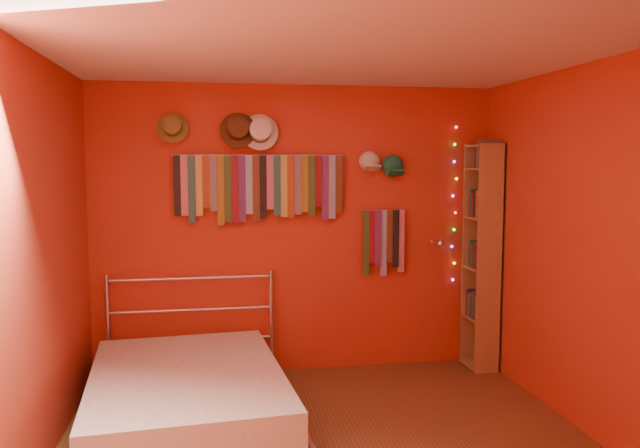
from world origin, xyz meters
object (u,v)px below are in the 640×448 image
tie_rack (260,185)px  bookshelf (486,255)px  reading_lamp (439,243)px  bed (187,396)px

tie_rack → bookshelf: bearing=-4.4°
reading_lamp → bookshelf: size_ratio=0.14×
tie_rack → bookshelf: 2.09m
reading_lamp → bed: size_ratio=0.14×
tie_rack → reading_lamp: (1.55, -0.15, -0.51)m
reading_lamp → bed: bearing=-158.5°
reading_lamp → bookshelf: 0.46m
bookshelf → reading_lamp: bearing=179.9°
reading_lamp → bed: reading_lamp is taller
tie_rack → bed: (-0.59, -1.00, -1.43)m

